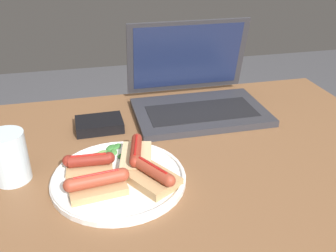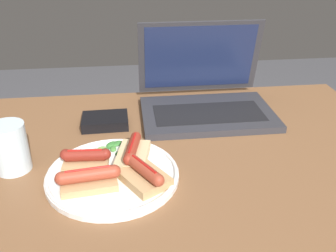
% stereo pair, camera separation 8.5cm
% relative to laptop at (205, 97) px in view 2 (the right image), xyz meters
% --- Properties ---
extents(desk, '(1.08, 0.84, 0.77)m').
position_rel_laptop_xyz_m(desk, '(-0.09, -0.26, -0.15)').
color(desk, brown).
rests_on(desk, ground_plane).
extents(laptop, '(0.36, 0.28, 0.24)m').
position_rel_laptop_xyz_m(laptop, '(0.00, 0.00, 0.00)').
color(laptop, '#2D2D33').
rests_on(laptop, desk).
extents(plate, '(0.27, 0.27, 0.02)m').
position_rel_laptop_xyz_m(plate, '(-0.25, -0.30, -0.03)').
color(plate, white).
rests_on(plate, desk).
extents(sausage_toast_left, '(0.12, 0.07, 0.04)m').
position_rel_laptop_xyz_m(sausage_toast_left, '(-0.30, -0.34, -0.01)').
color(sausage_toast_left, tan).
rests_on(sausage_toast_left, plate).
extents(sausage_toast_middle, '(0.08, 0.12, 0.05)m').
position_rel_laptop_xyz_m(sausage_toast_middle, '(-0.21, -0.25, -0.01)').
color(sausage_toast_middle, '#D6B784').
rests_on(sausage_toast_middle, plate).
extents(sausage_toast_right, '(0.11, 0.12, 0.04)m').
position_rel_laptop_xyz_m(sausage_toast_right, '(-0.19, -0.34, -0.01)').
color(sausage_toast_right, tan).
rests_on(sausage_toast_right, plate).
extents(sausage_toast_extra, '(0.11, 0.07, 0.04)m').
position_rel_laptop_xyz_m(sausage_toast_extra, '(-0.31, -0.26, -0.02)').
color(sausage_toast_extra, tan).
rests_on(sausage_toast_extra, plate).
extents(salad_pile, '(0.08, 0.07, 0.01)m').
position_rel_laptop_xyz_m(salad_pile, '(-0.27, -0.20, -0.03)').
color(salad_pile, '#4C8E3D').
rests_on(salad_pile, plate).
extents(drinking_glass, '(0.07, 0.07, 0.11)m').
position_rel_laptop_xyz_m(drinking_glass, '(-0.47, -0.24, 0.01)').
color(drinking_glass, silver).
rests_on(drinking_glass, desk).
extents(external_drive, '(0.12, 0.09, 0.03)m').
position_rel_laptop_xyz_m(external_drive, '(-0.28, -0.06, -0.03)').
color(external_drive, black).
rests_on(external_drive, desk).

